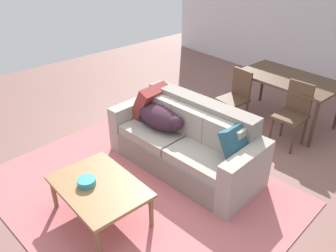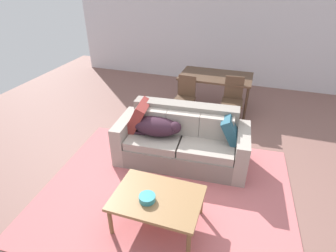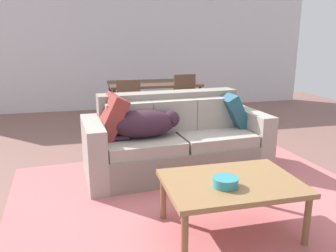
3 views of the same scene
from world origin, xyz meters
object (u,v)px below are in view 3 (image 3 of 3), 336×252
bowl_on_coffee_table (225,182)px  dining_chair_near_right (187,101)px  dining_chair_near_left (129,107)px  coffee_table (231,186)px  dog_on_left_cushion (145,123)px  dining_table (153,86)px  throw_pillow_by_left_arm (109,117)px  couch (175,141)px  throw_pillow_by_right_arm (232,111)px

bowl_on_coffee_table → dining_chair_near_right: bearing=78.4°
bowl_on_coffee_table → dining_chair_near_left: dining_chair_near_left is taller
coffee_table → bowl_on_coffee_table: 0.15m
dog_on_left_cushion → dining_table: (0.53, 2.15, 0.08)m
dog_on_left_cushion → dining_chair_near_left: (0.03, 1.53, -0.13)m
coffee_table → dining_table: size_ratio=0.69×
dining_chair_near_left → coffee_table: bearing=-77.5°
throw_pillow_by_left_arm → dining_chair_near_right: (1.33, 1.52, -0.16)m
dining_chair_near_right → coffee_table: bearing=-104.1°
couch → dining_table: couch is taller
coffee_table → bowl_on_coffee_table: size_ratio=5.41×
throw_pillow_by_right_arm → dining_table: (-0.56, 1.93, 0.05)m
coffee_table → dining_chair_near_left: 2.79m
dining_chair_near_right → bowl_on_coffee_table: bearing=-105.5°
throw_pillow_by_left_arm → coffee_table: throw_pillow_by_left_arm is taller
couch → dog_on_left_cushion: bearing=-166.4°
dog_on_left_cushion → bowl_on_coffee_table: 1.38m
throw_pillow_by_right_arm → dining_chair_near_left: bearing=129.1°
throw_pillow_by_left_arm → dining_table: throw_pillow_by_left_arm is taller
couch → dining_chair_near_right: size_ratio=2.24×
dining_table → bowl_on_coffee_table: bearing=-92.8°
dog_on_left_cushion → throw_pillow_by_right_arm: 1.12m
dining_chair_near_left → couch: bearing=-72.7°
bowl_on_coffee_table → dining_table: 3.49m
throw_pillow_by_right_arm → dining_chair_near_left: 1.69m
throw_pillow_by_left_arm → throw_pillow_by_right_arm: size_ratio=1.17×
dining_table → dining_chair_near_left: bearing=-128.5°
throw_pillow_by_left_arm → throw_pillow_by_right_arm: (1.46, 0.11, -0.03)m
dog_on_left_cushion → dining_chair_near_left: dining_chair_near_left is taller
dining_chair_near_right → couch: bearing=-115.4°
coffee_table → dining_chair_near_left: bearing=98.6°
throw_pillow_by_left_arm → bowl_on_coffee_table: throw_pillow_by_left_arm is taller
coffee_table → dining_chair_near_left: (-0.42, 2.76, 0.09)m
throw_pillow_by_left_arm → dining_chair_near_right: size_ratio=0.51×
dining_table → dining_chair_near_right: dining_chair_near_right is taller
bowl_on_coffee_table → throw_pillow_by_right_arm: bearing=64.6°
dining_table → dining_chair_near_left: size_ratio=1.70×
dog_on_left_cushion → dining_table: bearing=72.0°
dining_table → coffee_table: bearing=-91.4°
dog_on_left_cushion → bowl_on_coffee_table: (0.36, -1.32, -0.14)m
throw_pillow_by_right_arm → dining_chair_near_left: (-1.06, 1.31, -0.16)m
couch → throw_pillow_by_right_arm: 0.79m
bowl_on_coffee_table → throw_pillow_by_left_arm: bearing=116.8°
dining_chair_near_right → dining_table: bearing=126.1°
couch → bowl_on_coffee_table: (-0.01, -1.44, 0.13)m
dining_chair_near_left → dining_chair_near_right: bearing=10.6°
dog_on_left_cushion → dining_chair_near_left: size_ratio=1.00×
throw_pillow_by_right_arm → throw_pillow_by_left_arm: bearing=-175.8°
couch → bowl_on_coffee_table: couch is taller
couch → throw_pillow_by_right_arm: size_ratio=5.08×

